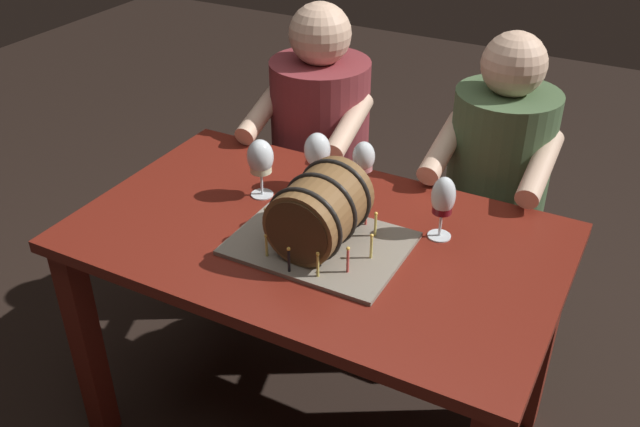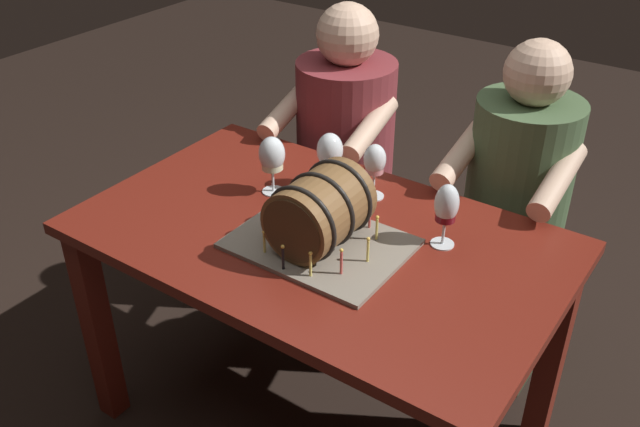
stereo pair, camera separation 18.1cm
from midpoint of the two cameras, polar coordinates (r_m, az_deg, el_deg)
name	(u,v)px [view 1 (the left image)]	position (r m, az deg, el deg)	size (l,w,h in m)	color
ground_plane	(317,423)	(2.42, -2.51, -16.74)	(8.00, 8.00, 0.00)	black
dining_table	(316,268)	(1.99, -2.93, -4.56)	(1.33, 0.81, 0.76)	maroon
barrel_cake	(320,215)	(1.81, -2.86, -0.18)	(0.45, 0.34, 0.22)	gray
wine_glass_rose	(364,159)	(2.04, 1.03, 4.35)	(0.07, 0.07, 0.17)	white
wine_glass_empty	(317,151)	(2.08, -2.73, 5.04)	(0.08, 0.08, 0.18)	white
wine_glass_white	(260,159)	(2.05, -7.41, 4.32)	(0.08, 0.08, 0.18)	white
wine_glass_red	(443,199)	(1.85, 7.25, 1.09)	(0.06, 0.06, 0.18)	white
person_seated_left	(320,170)	(2.63, -1.99, 3.48)	(0.42, 0.50, 1.19)	#4C1B1E
person_seated_right	(490,218)	(2.42, 11.65, -0.42)	(0.37, 0.46, 1.19)	#2A3A24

